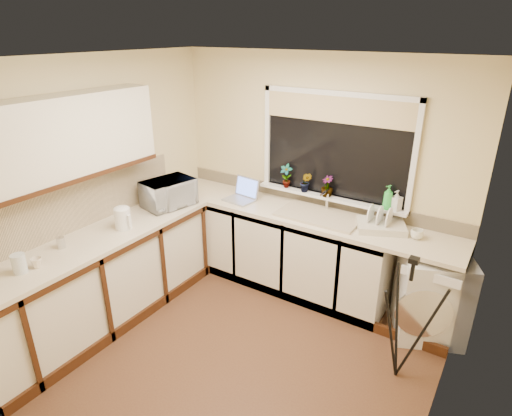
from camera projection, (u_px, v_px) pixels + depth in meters
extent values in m
plane|color=brown|center=(235.00, 351.00, 3.80)|extent=(3.20, 3.20, 0.00)
plane|color=white|center=(228.00, 59.00, 2.85)|extent=(3.20, 3.20, 0.00)
plane|color=beige|center=(316.00, 175.00, 4.48)|extent=(3.20, 0.00, 3.20)
plane|color=beige|center=(59.00, 332.00, 2.16)|extent=(3.20, 0.00, 3.20)
plane|color=beige|center=(97.00, 188.00, 4.12)|extent=(0.00, 3.00, 3.00)
plane|color=beige|center=(452.00, 288.00, 2.52)|extent=(0.00, 3.00, 3.00)
cube|color=silver|center=(273.00, 245.00, 4.72)|extent=(2.55, 0.60, 0.86)
cube|color=silver|center=(104.00, 282.00, 4.04)|extent=(0.54, 2.40, 0.86)
cube|color=beige|center=(301.00, 214.00, 4.39)|extent=(3.20, 0.60, 0.04)
cube|color=beige|center=(97.00, 239.00, 3.87)|extent=(0.60, 2.40, 0.04)
cube|color=silver|center=(54.00, 141.00, 3.47)|extent=(0.28, 1.90, 0.70)
cube|color=beige|center=(73.00, 208.00, 3.92)|extent=(0.02, 2.40, 0.45)
cube|color=beige|center=(314.00, 197.00, 4.57)|extent=(3.20, 0.02, 0.14)
cube|color=black|center=(335.00, 147.00, 4.25)|extent=(1.50, 0.02, 1.00)
cube|color=tan|center=(337.00, 110.00, 4.08)|extent=(1.50, 0.02, 0.25)
cube|color=white|center=(329.00, 197.00, 4.40)|extent=(1.60, 0.14, 0.03)
cube|color=tan|center=(319.00, 216.00, 4.27)|extent=(0.82, 0.46, 0.03)
cylinder|color=silver|center=(327.00, 200.00, 4.37)|extent=(0.03, 0.03, 0.24)
cube|color=silver|center=(431.00, 295.00, 3.88)|extent=(0.75, 0.74, 0.81)
cube|color=#9B9CA3|center=(239.00, 200.00, 4.67)|extent=(0.34, 0.27, 0.02)
cube|color=#5C7FFA|center=(247.00, 187.00, 4.72)|extent=(0.32, 0.10, 0.22)
cylinder|color=white|center=(123.00, 219.00, 3.99)|extent=(0.15, 0.15, 0.20)
cube|color=beige|center=(381.00, 226.00, 4.00)|extent=(0.53, 0.48, 0.07)
cylinder|color=silver|center=(19.00, 264.00, 3.28)|extent=(0.11, 0.11, 0.15)
cylinder|color=silver|center=(61.00, 243.00, 3.66)|extent=(0.07, 0.07, 0.10)
imported|color=silver|center=(168.00, 193.00, 4.49)|extent=(0.45, 0.58, 0.29)
imported|color=#999999|center=(286.00, 176.00, 4.58)|extent=(0.14, 0.10, 0.26)
imported|color=#999999|center=(306.00, 182.00, 4.46)|extent=(0.13, 0.11, 0.21)
imported|color=#999999|center=(327.00, 186.00, 4.35)|extent=(0.16, 0.16, 0.22)
imported|color=green|center=(388.00, 197.00, 4.04)|extent=(0.12, 0.12, 0.24)
imported|color=#999999|center=(396.00, 200.00, 4.02)|extent=(0.11, 0.11, 0.19)
imported|color=silver|center=(417.00, 234.00, 3.82)|extent=(0.12, 0.12, 0.09)
imported|color=beige|center=(37.00, 263.00, 3.36)|extent=(0.11, 0.11, 0.08)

